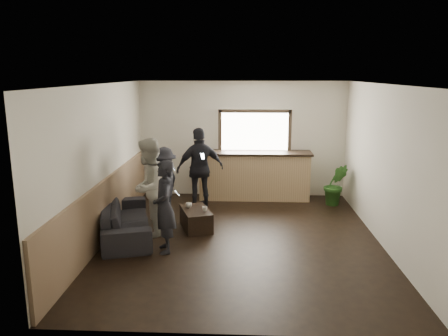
{
  "coord_description": "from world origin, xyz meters",
  "views": [
    {
      "loc": [
        0.05,
        -7.56,
        3.0
      ],
      "look_at": [
        -0.32,
        0.4,
        1.25
      ],
      "focal_mm": 35.0,
      "sensor_mm": 36.0,
      "label": 1
    }
  ],
  "objects_px": {
    "coffee_table": "(196,219)",
    "potted_plant": "(336,185)",
    "person_b": "(149,188)",
    "person_c": "(164,184)",
    "person_a": "(164,207)",
    "cup_a": "(189,205)",
    "bar_counter": "(254,172)",
    "sofa": "(126,219)",
    "person_d": "(200,169)",
    "cup_b": "(205,209)"
  },
  "relations": [
    {
      "from": "person_c",
      "to": "person_d",
      "type": "relative_size",
      "value": 0.84
    },
    {
      "from": "cup_a",
      "to": "person_c",
      "type": "height_order",
      "value": "person_c"
    },
    {
      "from": "cup_b",
      "to": "person_c",
      "type": "distance_m",
      "value": 1.12
    },
    {
      "from": "potted_plant",
      "to": "person_d",
      "type": "xyz_separation_m",
      "value": [
        -3.07,
        -0.37,
        0.43
      ]
    },
    {
      "from": "cup_a",
      "to": "potted_plant",
      "type": "xyz_separation_m",
      "value": [
        3.18,
        1.58,
        0.05
      ]
    },
    {
      "from": "bar_counter",
      "to": "person_c",
      "type": "bearing_deg",
      "value": -138.45
    },
    {
      "from": "person_b",
      "to": "person_c",
      "type": "relative_size",
      "value": 1.2
    },
    {
      "from": "cup_a",
      "to": "person_c",
      "type": "relative_size",
      "value": 0.08
    },
    {
      "from": "person_d",
      "to": "person_b",
      "type": "bearing_deg",
      "value": 44.32
    },
    {
      "from": "person_c",
      "to": "person_d",
      "type": "distance_m",
      "value": 1.07
    },
    {
      "from": "sofa",
      "to": "person_c",
      "type": "xyz_separation_m",
      "value": [
        0.56,
        0.92,
        0.45
      ]
    },
    {
      "from": "bar_counter",
      "to": "sofa",
      "type": "distance_m",
      "value": 3.58
    },
    {
      "from": "coffee_table",
      "to": "person_b",
      "type": "height_order",
      "value": "person_b"
    },
    {
      "from": "cup_a",
      "to": "person_d",
      "type": "xyz_separation_m",
      "value": [
        0.11,
        1.21,
        0.47
      ]
    },
    {
      "from": "coffee_table",
      "to": "person_b",
      "type": "bearing_deg",
      "value": -155.52
    },
    {
      "from": "sofa",
      "to": "coffee_table",
      "type": "relative_size",
      "value": 2.46
    },
    {
      "from": "bar_counter",
      "to": "sofa",
      "type": "relative_size",
      "value": 1.26
    },
    {
      "from": "cup_a",
      "to": "person_b",
      "type": "height_order",
      "value": "person_b"
    },
    {
      "from": "sofa",
      "to": "person_d",
      "type": "height_order",
      "value": "person_d"
    },
    {
      "from": "cup_a",
      "to": "potted_plant",
      "type": "distance_m",
      "value": 3.55
    },
    {
      "from": "person_d",
      "to": "person_a",
      "type": "bearing_deg",
      "value": 60.62
    },
    {
      "from": "potted_plant",
      "to": "person_a",
      "type": "relative_size",
      "value": 0.61
    },
    {
      "from": "coffee_table",
      "to": "cup_a",
      "type": "bearing_deg",
      "value": 142.15
    },
    {
      "from": "potted_plant",
      "to": "person_b",
      "type": "distance_m",
      "value": 4.39
    },
    {
      "from": "coffee_table",
      "to": "sofa",
      "type": "bearing_deg",
      "value": -161.7
    },
    {
      "from": "bar_counter",
      "to": "person_c",
      "type": "distance_m",
      "value": 2.53
    },
    {
      "from": "person_a",
      "to": "person_c",
      "type": "distance_m",
      "value": 1.66
    },
    {
      "from": "sofa",
      "to": "person_d",
      "type": "xyz_separation_m",
      "value": [
        1.23,
        1.75,
        0.6
      ]
    },
    {
      "from": "person_a",
      "to": "cup_a",
      "type": "bearing_deg",
      "value": 152.87
    },
    {
      "from": "bar_counter",
      "to": "person_c",
      "type": "xyz_separation_m",
      "value": [
        -1.89,
        -1.67,
        0.12
      ]
    },
    {
      "from": "coffee_table",
      "to": "potted_plant",
      "type": "xyz_separation_m",
      "value": [
        3.03,
        1.7,
        0.29
      ]
    },
    {
      "from": "coffee_table",
      "to": "cup_b",
      "type": "relative_size",
      "value": 9.07
    },
    {
      "from": "coffee_table",
      "to": "potted_plant",
      "type": "distance_m",
      "value": 3.48
    },
    {
      "from": "cup_a",
      "to": "cup_b",
      "type": "relative_size",
      "value": 1.26
    },
    {
      "from": "cup_a",
      "to": "cup_b",
      "type": "bearing_deg",
      "value": -31.94
    },
    {
      "from": "person_b",
      "to": "person_d",
      "type": "distance_m",
      "value": 1.87
    },
    {
      "from": "coffee_table",
      "to": "potted_plant",
      "type": "bearing_deg",
      "value": 29.25
    },
    {
      "from": "cup_b",
      "to": "person_c",
      "type": "relative_size",
      "value": 0.06
    },
    {
      "from": "sofa",
      "to": "person_b",
      "type": "bearing_deg",
      "value": -100.03
    },
    {
      "from": "person_b",
      "to": "person_c",
      "type": "bearing_deg",
      "value": -175.82
    },
    {
      "from": "person_a",
      "to": "person_c",
      "type": "xyz_separation_m",
      "value": [
        -0.31,
        1.63,
        -0.03
      ]
    },
    {
      "from": "person_b",
      "to": "bar_counter",
      "type": "bearing_deg",
      "value": 153.3
    },
    {
      "from": "person_b",
      "to": "person_a",
      "type": "bearing_deg",
      "value": 40.51
    },
    {
      "from": "sofa",
      "to": "potted_plant",
      "type": "bearing_deg",
      "value": -79.73
    },
    {
      "from": "cup_b",
      "to": "person_b",
      "type": "relative_size",
      "value": 0.05
    },
    {
      "from": "bar_counter",
      "to": "cup_a",
      "type": "distance_m",
      "value": 2.46
    },
    {
      "from": "coffee_table",
      "to": "person_b",
      "type": "xyz_separation_m",
      "value": [
        -0.82,
        -0.37,
        0.72
      ]
    },
    {
      "from": "bar_counter",
      "to": "person_d",
      "type": "relative_size",
      "value": 1.48
    },
    {
      "from": "person_c",
      "to": "cup_a",
      "type": "bearing_deg",
      "value": 69.14
    },
    {
      "from": "cup_a",
      "to": "potted_plant",
      "type": "relative_size",
      "value": 0.13
    }
  ]
}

